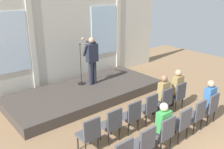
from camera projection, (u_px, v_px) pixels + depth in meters
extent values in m
cube|color=beige|center=(62.00, 34.00, 9.32)|extent=(10.07, 0.10, 4.17)
cube|color=silver|center=(8.00, 43.00, 8.08)|extent=(1.32, 0.04, 2.04)
cube|color=beige|center=(32.00, 38.00, 8.56)|extent=(0.20, 0.08, 4.17)
cube|color=silver|center=(104.00, 30.00, 10.51)|extent=(1.32, 0.04, 2.04)
cube|color=beige|center=(118.00, 27.00, 10.99)|extent=(0.20, 0.08, 4.17)
cube|color=#3F3833|center=(86.00, 93.00, 8.86)|extent=(5.51, 2.46, 0.33)
cylinder|color=#232838|center=(91.00, 73.00, 9.02)|extent=(0.14, 0.14, 0.88)
cylinder|color=#232838|center=(94.00, 72.00, 9.13)|extent=(0.14, 0.14, 0.88)
cube|color=#232838|center=(92.00, 53.00, 8.82)|extent=(0.42, 0.22, 0.66)
cube|color=maroon|center=(90.00, 50.00, 8.88)|extent=(0.06, 0.01, 0.39)
sphere|color=tan|center=(91.00, 40.00, 8.67)|extent=(0.21, 0.21, 0.21)
cylinder|color=#232838|center=(85.00, 51.00, 8.70)|extent=(0.09, 0.28, 0.45)
cylinder|color=#232838|center=(93.00, 42.00, 8.89)|extent=(0.15, 0.36, 0.15)
cylinder|color=#232838|center=(89.00, 41.00, 8.94)|extent=(0.11, 0.34, 0.15)
sphere|color=tan|center=(83.00, 39.00, 9.04)|extent=(0.10, 0.10, 0.10)
cylinder|color=black|center=(82.00, 83.00, 9.22)|extent=(0.28, 0.28, 0.03)
cylinder|color=black|center=(81.00, 65.00, 8.97)|extent=(0.02, 0.02, 1.45)
sphere|color=#262626|center=(80.00, 44.00, 8.72)|extent=(0.07, 0.07, 0.07)
cylinder|color=black|center=(90.00, 137.00, 6.15)|extent=(0.04, 0.04, 0.40)
cylinder|color=black|center=(78.00, 143.00, 5.93)|extent=(0.04, 0.04, 0.40)
cylinder|color=black|center=(98.00, 144.00, 5.90)|extent=(0.04, 0.04, 0.40)
cube|color=#47474C|center=(88.00, 135.00, 5.84)|extent=(0.46, 0.44, 0.08)
cube|color=#47474C|center=(92.00, 128.00, 5.61)|extent=(0.46, 0.06, 0.46)
cylinder|color=black|center=(111.00, 128.00, 6.56)|extent=(0.04, 0.04, 0.40)
cylinder|color=black|center=(100.00, 133.00, 6.35)|extent=(0.04, 0.04, 0.40)
cylinder|color=black|center=(119.00, 133.00, 6.32)|extent=(0.04, 0.04, 0.40)
cylinder|color=black|center=(109.00, 139.00, 6.10)|extent=(0.04, 0.04, 0.40)
cube|color=#47474C|center=(110.00, 125.00, 6.25)|extent=(0.46, 0.44, 0.08)
cube|color=#47474C|center=(115.00, 119.00, 6.02)|extent=(0.46, 0.06, 0.46)
cylinder|color=black|center=(129.00, 120.00, 6.98)|extent=(0.04, 0.04, 0.40)
cylinder|color=black|center=(120.00, 124.00, 6.76)|extent=(0.04, 0.04, 0.40)
cylinder|color=black|center=(138.00, 124.00, 6.73)|extent=(0.04, 0.04, 0.40)
cylinder|color=black|center=(129.00, 129.00, 6.52)|extent=(0.04, 0.04, 0.40)
cube|color=#47474C|center=(129.00, 117.00, 6.67)|extent=(0.46, 0.44, 0.08)
cube|color=#47474C|center=(134.00, 110.00, 6.44)|extent=(0.46, 0.06, 0.46)
cylinder|color=black|center=(146.00, 112.00, 7.39)|extent=(0.04, 0.04, 0.40)
cylinder|color=black|center=(137.00, 116.00, 7.18)|extent=(0.04, 0.04, 0.40)
cylinder|color=black|center=(154.00, 117.00, 7.15)|extent=(0.04, 0.04, 0.40)
cylinder|color=black|center=(146.00, 121.00, 6.93)|extent=(0.04, 0.04, 0.40)
cube|color=#47474C|center=(146.00, 109.00, 7.08)|extent=(0.46, 0.44, 0.08)
cube|color=#47474C|center=(152.00, 103.00, 6.85)|extent=(0.46, 0.06, 0.46)
cylinder|color=black|center=(161.00, 106.00, 7.81)|extent=(0.04, 0.04, 0.40)
cylinder|color=black|center=(153.00, 109.00, 7.59)|extent=(0.04, 0.04, 0.40)
cylinder|color=black|center=(169.00, 109.00, 7.56)|extent=(0.04, 0.04, 0.40)
cylinder|color=black|center=(162.00, 113.00, 7.35)|extent=(0.04, 0.04, 0.40)
cube|color=#47474C|center=(162.00, 102.00, 7.50)|extent=(0.46, 0.44, 0.08)
cube|color=#47474C|center=(167.00, 96.00, 7.27)|extent=(0.46, 0.06, 0.46)
cylinder|color=#2D2D33|center=(155.00, 107.00, 7.65)|extent=(0.10, 0.10, 0.44)
cylinder|color=#2D2D33|center=(158.00, 106.00, 7.76)|extent=(0.10, 0.10, 0.44)
cube|color=#2D2D33|center=(160.00, 100.00, 7.52)|extent=(0.34, 0.36, 0.12)
cube|color=#997F4C|center=(164.00, 91.00, 7.33)|extent=(0.36, 0.20, 0.56)
sphere|color=#8C6647|center=(164.00, 78.00, 7.21)|extent=(0.20, 0.20, 0.20)
cylinder|color=black|center=(174.00, 100.00, 8.22)|extent=(0.04, 0.04, 0.40)
cylinder|color=black|center=(167.00, 103.00, 8.01)|extent=(0.04, 0.04, 0.40)
cylinder|color=black|center=(182.00, 103.00, 7.98)|extent=(0.04, 0.04, 0.40)
cylinder|color=black|center=(176.00, 106.00, 7.76)|extent=(0.04, 0.04, 0.40)
cube|color=#47474C|center=(175.00, 96.00, 7.91)|extent=(0.46, 0.44, 0.08)
cube|color=#47474C|center=(181.00, 90.00, 7.68)|extent=(0.46, 0.06, 0.46)
cylinder|color=#2D2D33|center=(168.00, 101.00, 8.06)|extent=(0.10, 0.10, 0.44)
cylinder|color=#2D2D33|center=(172.00, 100.00, 8.17)|extent=(0.10, 0.10, 0.44)
cube|color=#2D2D33|center=(174.00, 94.00, 7.94)|extent=(0.34, 0.36, 0.12)
cube|color=#997F4C|center=(178.00, 85.00, 7.74)|extent=(0.36, 0.20, 0.59)
sphere|color=tan|center=(178.00, 73.00, 7.62)|extent=(0.20, 0.20, 0.20)
cylinder|color=black|center=(141.00, 147.00, 5.77)|extent=(0.04, 0.04, 0.40)
cube|color=#47474C|center=(141.00, 145.00, 5.46)|extent=(0.46, 0.44, 0.08)
cube|color=#47474C|center=(148.00, 139.00, 5.23)|extent=(0.46, 0.06, 0.46)
cylinder|color=black|center=(159.00, 137.00, 6.19)|extent=(0.04, 0.04, 0.40)
cylinder|color=black|center=(150.00, 142.00, 5.97)|extent=(0.04, 0.04, 0.40)
cylinder|color=black|center=(170.00, 143.00, 5.94)|extent=(0.04, 0.04, 0.40)
cylinder|color=black|center=(161.00, 149.00, 5.72)|extent=(0.04, 0.04, 0.40)
cube|color=#47474C|center=(161.00, 134.00, 5.87)|extent=(0.46, 0.44, 0.08)
cube|color=#47474C|center=(168.00, 127.00, 5.65)|extent=(0.46, 0.06, 0.46)
cylinder|color=#2D2D33|center=(152.00, 140.00, 6.02)|extent=(0.10, 0.10, 0.44)
cylinder|color=#2D2D33|center=(157.00, 137.00, 6.13)|extent=(0.10, 0.10, 0.44)
cube|color=#2D2D33|center=(159.00, 131.00, 5.90)|extent=(0.34, 0.36, 0.12)
cube|color=green|center=(163.00, 121.00, 5.71)|extent=(0.36, 0.20, 0.51)
sphere|color=beige|center=(164.00, 107.00, 5.61)|extent=(0.20, 0.20, 0.20)
cylinder|color=black|center=(176.00, 127.00, 6.60)|extent=(0.04, 0.04, 0.40)
cylinder|color=black|center=(168.00, 132.00, 6.38)|extent=(0.04, 0.04, 0.40)
cylinder|color=black|center=(187.00, 133.00, 6.35)|extent=(0.04, 0.04, 0.40)
cylinder|color=black|center=(178.00, 138.00, 6.14)|extent=(0.04, 0.04, 0.40)
cube|color=#47474C|center=(178.00, 124.00, 6.29)|extent=(0.46, 0.44, 0.08)
cube|color=#47474C|center=(185.00, 118.00, 6.06)|extent=(0.46, 0.06, 0.46)
cylinder|color=black|center=(190.00, 119.00, 7.02)|extent=(0.04, 0.04, 0.40)
cylinder|color=black|center=(183.00, 123.00, 6.80)|extent=(0.04, 0.04, 0.40)
cylinder|color=black|center=(201.00, 124.00, 6.77)|extent=(0.04, 0.04, 0.40)
cylinder|color=black|center=(194.00, 128.00, 6.55)|extent=(0.04, 0.04, 0.40)
cube|color=#47474C|center=(193.00, 116.00, 6.70)|extent=(0.46, 0.44, 0.08)
cube|color=#47474C|center=(201.00, 110.00, 6.48)|extent=(0.46, 0.06, 0.46)
cylinder|color=black|center=(203.00, 112.00, 7.43)|extent=(0.04, 0.04, 0.40)
cylinder|color=black|center=(197.00, 115.00, 7.21)|extent=(0.04, 0.04, 0.40)
cylinder|color=black|center=(214.00, 116.00, 7.18)|extent=(0.04, 0.04, 0.40)
cylinder|color=black|center=(207.00, 120.00, 6.97)|extent=(0.04, 0.04, 0.40)
cube|color=#47474C|center=(206.00, 108.00, 7.12)|extent=(0.46, 0.44, 0.08)
cube|color=#47474C|center=(214.00, 102.00, 6.89)|extent=(0.46, 0.06, 0.46)
cylinder|color=#2D2D33|center=(198.00, 114.00, 7.27)|extent=(0.10, 0.10, 0.44)
cylinder|color=#2D2D33|center=(202.00, 112.00, 7.38)|extent=(0.10, 0.10, 0.44)
cube|color=#2D2D33|center=(205.00, 106.00, 7.14)|extent=(0.34, 0.36, 0.12)
cube|color=#3366A5|center=(210.00, 96.00, 6.95)|extent=(0.36, 0.20, 0.56)
sphere|color=tan|center=(211.00, 84.00, 6.83)|extent=(0.20, 0.20, 0.20)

